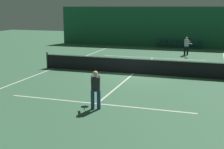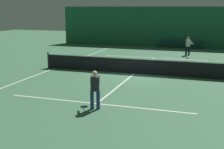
# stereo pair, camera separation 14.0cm
# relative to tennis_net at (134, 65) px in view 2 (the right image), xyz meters

# --- Properties ---
(ground_plane) EXTENTS (60.00, 60.00, 0.00)m
(ground_plane) POSITION_rel_tennis_net_xyz_m (0.00, 0.00, -0.51)
(ground_plane) COLOR #386647
(backdrop_curtain) EXTENTS (23.00, 0.12, 4.05)m
(backdrop_curtain) POSITION_rel_tennis_net_xyz_m (0.00, 13.72, 1.51)
(backdrop_curtain) COLOR #1E5B3D
(backdrop_curtain) RESTS_ON ground
(court_line_baseline_far) EXTENTS (11.00, 0.10, 0.00)m
(court_line_baseline_far) POSITION_rel_tennis_net_xyz_m (0.00, 11.90, -0.51)
(court_line_baseline_far) COLOR silver
(court_line_baseline_far) RESTS_ON ground
(court_line_service_far) EXTENTS (8.25, 0.10, 0.00)m
(court_line_service_far) POSITION_rel_tennis_net_xyz_m (0.00, 6.40, -0.51)
(court_line_service_far) COLOR silver
(court_line_service_far) RESTS_ON ground
(court_line_service_near) EXTENTS (8.25, 0.10, 0.00)m
(court_line_service_near) POSITION_rel_tennis_net_xyz_m (0.00, -6.40, -0.51)
(court_line_service_near) COLOR silver
(court_line_service_near) RESTS_ON ground
(court_line_sideline_left) EXTENTS (0.10, 23.80, 0.00)m
(court_line_sideline_left) POSITION_rel_tennis_net_xyz_m (-5.50, 0.00, -0.51)
(court_line_sideline_left) COLOR silver
(court_line_sideline_left) RESTS_ON ground
(court_line_centre) EXTENTS (0.10, 12.80, 0.00)m
(court_line_centre) POSITION_rel_tennis_net_xyz_m (0.00, 0.00, -0.51)
(court_line_centre) COLOR silver
(court_line_centre) RESTS_ON ground
(tennis_net) EXTENTS (12.00, 0.10, 1.07)m
(tennis_net) POSITION_rel_tennis_net_xyz_m (0.00, 0.00, 0.00)
(tennis_net) COLOR black
(tennis_net) RESTS_ON ground
(player_near) EXTENTS (0.77, 1.34, 1.56)m
(player_near) POSITION_rel_tennis_net_xyz_m (0.18, -7.04, 0.40)
(player_near) COLOR navy
(player_near) RESTS_ON ground
(player_far) EXTENTS (0.83, 1.33, 1.55)m
(player_far) POSITION_rel_tennis_net_xyz_m (2.44, 8.62, 0.39)
(player_far) COLOR black
(player_far) RESTS_ON ground
(courtside_chair_0) EXTENTS (0.44, 0.44, 0.84)m
(courtside_chair_0) POSITION_rel_tennis_net_xyz_m (-0.66, 13.17, -0.03)
(courtside_chair_0) COLOR #2D2D2D
(courtside_chair_0) RESTS_ON ground
(courtside_chair_1) EXTENTS (0.44, 0.44, 0.84)m
(courtside_chair_1) POSITION_rel_tennis_net_xyz_m (0.03, 13.17, -0.03)
(courtside_chair_1) COLOR #2D2D2D
(courtside_chair_1) RESTS_ON ground
(courtside_chair_2) EXTENTS (0.44, 0.44, 0.84)m
(courtside_chair_2) POSITION_rel_tennis_net_xyz_m (0.72, 13.17, -0.03)
(courtside_chair_2) COLOR #2D2D2D
(courtside_chair_2) RESTS_ON ground
(courtside_chair_3) EXTENTS (0.44, 0.44, 0.84)m
(courtside_chair_3) POSITION_rel_tennis_net_xyz_m (1.41, 13.17, -0.03)
(courtside_chair_3) COLOR #2D2D2D
(courtside_chair_3) RESTS_ON ground
(courtside_chair_4) EXTENTS (0.44, 0.44, 0.84)m
(courtside_chair_4) POSITION_rel_tennis_net_xyz_m (2.10, 13.17, -0.03)
(courtside_chair_4) COLOR #2D2D2D
(courtside_chair_4) RESTS_ON ground
(courtside_chair_5) EXTENTS (0.44, 0.44, 0.84)m
(courtside_chair_5) POSITION_rel_tennis_net_xyz_m (2.78, 13.17, -0.03)
(courtside_chair_5) COLOR #2D2D2D
(courtside_chair_5) RESTS_ON ground
(courtside_chair_6) EXTENTS (0.44, 0.44, 0.84)m
(courtside_chair_6) POSITION_rel_tennis_net_xyz_m (3.47, 13.17, -0.03)
(courtside_chair_6) COLOR #2D2D2D
(courtside_chair_6) RESTS_ON ground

